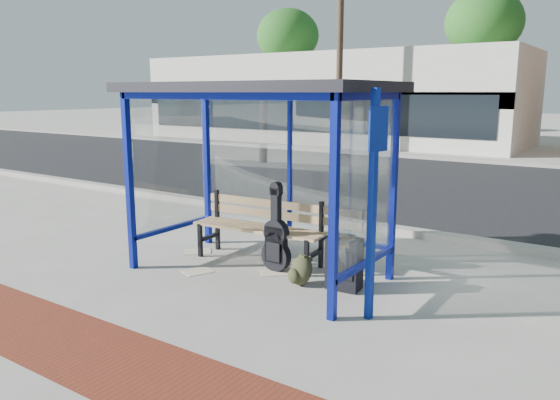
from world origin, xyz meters
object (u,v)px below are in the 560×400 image
Objects in this scene: backpack at (300,271)px; guitar_bag at (276,241)px; bench at (261,225)px; suitcase at (344,264)px.

guitar_bag is at bearing 171.97° from backpack.
backpack is at bearing -32.59° from bench.
backpack is at bearing -166.92° from suitcase.
suitcase is at bearing 37.55° from backpack.
guitar_bag is (0.42, -0.24, -0.11)m from bench.
backpack is at bearing -25.58° from guitar_bag.
bench is at bearing 161.13° from suitcase.
backpack is (0.97, -0.53, -0.33)m from bench.
bench is 0.50m from guitar_bag.
suitcase reaches higher than backpack.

